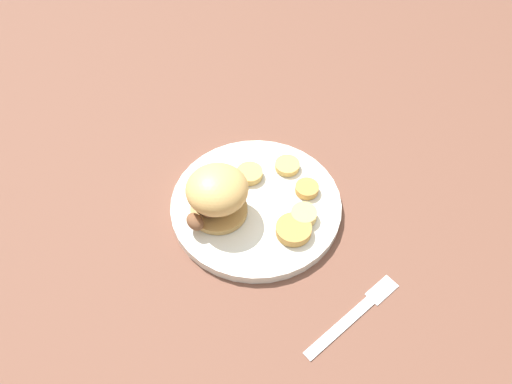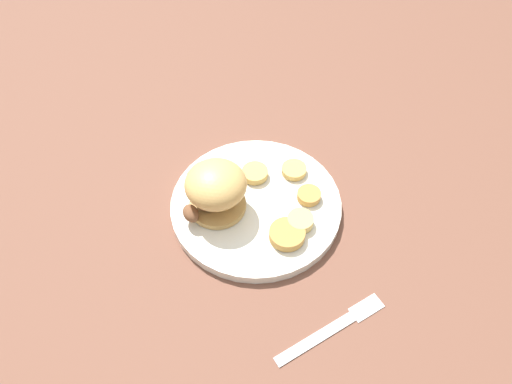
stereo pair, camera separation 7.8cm
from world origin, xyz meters
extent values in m
plane|color=brown|center=(0.00, 0.00, 0.00)|extent=(4.00, 4.00, 0.00)
cylinder|color=white|center=(0.00, 0.00, 0.01)|extent=(0.28, 0.28, 0.02)
torus|color=white|center=(0.00, 0.00, 0.02)|extent=(0.27, 0.27, 0.01)
cylinder|color=tan|center=(0.05, -0.04, 0.02)|extent=(0.09, 0.09, 0.01)
ellipsoid|color=brown|center=(0.03, -0.04, 0.04)|extent=(0.06, 0.06, 0.02)
ellipsoid|color=brown|center=(0.05, -0.04, 0.04)|extent=(0.05, 0.06, 0.01)
ellipsoid|color=brown|center=(0.10, -0.04, 0.04)|extent=(0.03, 0.04, 0.02)
ellipsoid|color=brown|center=(0.06, -0.06, 0.04)|extent=(0.04, 0.04, 0.02)
ellipsoid|color=brown|center=(0.07, -0.04, 0.04)|extent=(0.03, 0.04, 0.02)
ellipsoid|color=tan|center=(0.05, -0.04, 0.08)|extent=(0.10, 0.10, 0.06)
cylinder|color=#BC8942|center=(-0.07, 0.05, 0.02)|extent=(0.04, 0.04, 0.01)
cylinder|color=#BC8942|center=(0.01, 0.08, 0.03)|extent=(0.06, 0.06, 0.01)
cylinder|color=tan|center=(-0.09, 0.00, 0.02)|extent=(0.04, 0.04, 0.01)
cylinder|color=tan|center=(-0.04, -0.04, 0.02)|extent=(0.04, 0.04, 0.01)
cylinder|color=#DBB766|center=(-0.02, 0.08, 0.03)|extent=(0.04, 0.04, 0.02)
cube|color=silver|center=(0.10, 0.22, 0.00)|extent=(0.13, 0.04, 0.00)
cube|color=silver|center=(0.01, 0.24, 0.00)|extent=(0.05, 0.03, 0.00)
camera|label=1|loc=(0.39, 0.29, 0.66)|focal=35.00mm
camera|label=2|loc=(0.34, 0.34, 0.66)|focal=35.00mm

